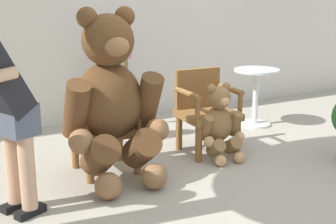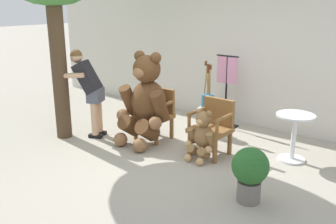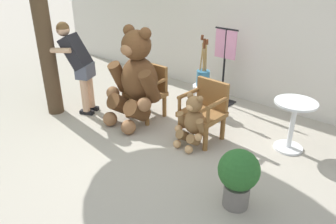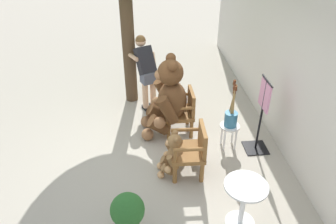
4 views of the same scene
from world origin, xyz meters
TOP-DOWN VIEW (x-y plane):
  - ground_plane at (0.00, 0.00)m, footprint 60.00×60.00m
  - back_wall at (0.00, 2.40)m, footprint 10.00×0.16m
  - wooden_chair_left at (-0.57, 0.65)m, footprint 0.57×0.53m
  - wooden_chair_right at (0.57, 0.65)m, footprint 0.57×0.54m
  - teddy_bear_large at (-0.57, 0.39)m, footprint 0.92×0.86m
  - teddy_bear_small at (0.57, 0.37)m, footprint 0.46×0.44m
  - person_visitor at (-1.55, 0.03)m, footprint 0.71×0.68m
  - white_stool at (-0.01, 1.41)m, footprint 0.34×0.34m
  - brush_bucket at (-0.02, 1.42)m, footprint 0.22×0.22m
  - round_side_table at (1.65, 1.17)m, footprint 0.56×0.56m
  - clothing_display_stand at (0.09, 1.90)m, footprint 0.44×0.40m

SIDE VIEW (x-z plane):
  - ground_plane at x=0.00m, z-range 0.00..0.00m
  - white_stool at x=-0.01m, z-range 0.13..0.59m
  - teddy_bear_small at x=0.57m, z-range -0.01..0.77m
  - round_side_table at x=1.65m, z-range 0.09..0.81m
  - wooden_chair_left at x=-0.57m, z-range 0.03..0.89m
  - wooden_chair_right at x=0.57m, z-range 0.03..0.89m
  - brush_bucket at x=-0.02m, z-range 0.23..1.07m
  - clothing_display_stand at x=0.09m, z-range 0.04..1.40m
  - teddy_bear_large at x=-0.57m, z-range -0.02..1.51m
  - person_visitor at x=-1.55m, z-range 0.15..1.67m
  - back_wall at x=0.00m, z-range 0.00..2.80m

